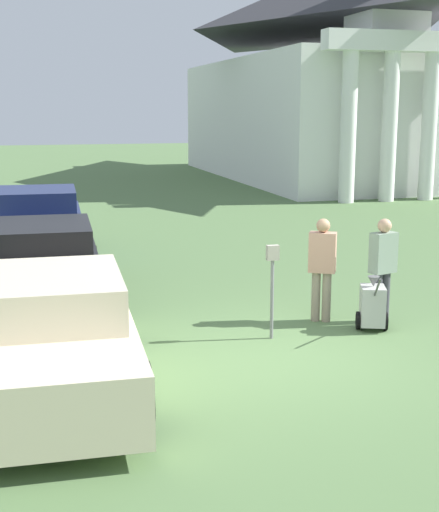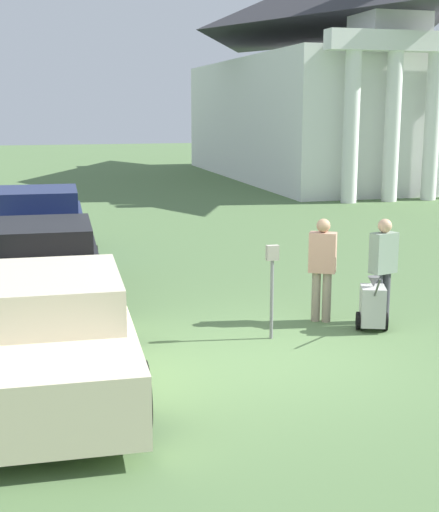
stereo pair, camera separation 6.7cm
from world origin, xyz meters
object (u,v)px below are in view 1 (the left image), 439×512
at_px(church, 315,70).
at_px(equipment_cart, 372,305).
at_px(person_worker, 322,264).
at_px(person_supervisor, 383,264).
at_px(parked_car_navy, 38,228).
at_px(parked_car_black, 43,265).
at_px(parking_meter, 272,274).
at_px(parked_car_cream, 54,333).

bearing_deg(church, equipment_cart, -110.67).
relative_size(person_worker, equipment_cart, 1.67).
distance_m(person_supervisor, church, 24.31).
bearing_deg(parked_car_navy, parked_car_black, -87.35).
relative_size(parked_car_navy, person_supervisor, 2.86).
bearing_deg(parking_meter, parked_car_black, 136.75).
distance_m(person_supervisor, equipment_cart, 0.73).
relative_size(parking_meter, person_worker, 0.85).
distance_m(equipment_cart, church, 24.83).
relative_size(parked_car_black, parking_meter, 3.52).
distance_m(parked_car_navy, equipment_cart, 8.18).
relative_size(parked_car_black, person_supervisor, 2.97).
bearing_deg(person_supervisor, equipment_cart, 29.49).
distance_m(parked_car_navy, parking_meter, 7.33).
bearing_deg(equipment_cart, parked_car_cream, -146.73).
relative_size(parking_meter, equipment_cart, 1.41).
bearing_deg(parked_car_black, parked_car_cream, -87.34).
bearing_deg(person_supervisor, parking_meter, -6.99).
height_order(parked_car_black, equipment_cart, parked_car_black).
xyz_separation_m(parked_car_navy, person_supervisor, (5.12, -6.29, 0.20)).
xyz_separation_m(person_worker, church, (9.18, 22.18, 4.15)).
bearing_deg(equipment_cart, parked_car_black, 168.91).
bearing_deg(parked_car_black, parking_meter, -40.60).
bearing_deg(church, person_supervisor, -110.22).
distance_m(parked_car_cream, person_supervisor, 5.31).
height_order(parked_car_black, parking_meter, parked_car_black).
relative_size(parked_car_navy, person_worker, 2.87).
bearing_deg(parking_meter, church, 65.83).
bearing_deg(equipment_cart, parking_meter, -159.67).
bearing_deg(parked_car_navy, equipment_cart, -51.44).
relative_size(person_worker, person_supervisor, 1.00).
bearing_deg(church, person_worker, -112.48).
distance_m(parking_meter, equipment_cart, 1.73).
bearing_deg(parked_car_navy, church, 53.04).
bearing_deg(church, parked_car_black, -124.06).
xyz_separation_m(person_worker, equipment_cart, (0.57, -0.64, -0.56)).
relative_size(equipment_cart, church, 0.05).
distance_m(parked_car_cream, church, 27.72).
xyz_separation_m(parked_car_cream, church, (13.40, 23.87, 4.41)).
bearing_deg(person_supervisor, parked_car_cream, -1.11).
height_order(person_worker, person_supervisor, person_supervisor).
bearing_deg(person_supervisor, parked_car_navy, -67.10).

